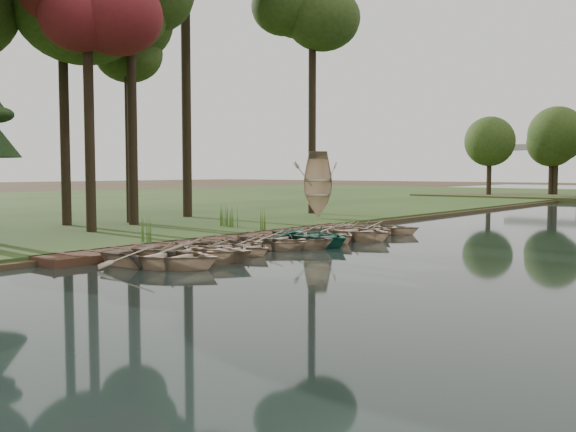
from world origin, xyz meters
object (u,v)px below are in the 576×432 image
Objects in this scene: boardwalk at (229,241)px; rowboat_2 at (213,246)px; rowboat_1 at (194,249)px; rowboat_0 at (162,254)px; stored_rowboat at (317,211)px.

rowboat_2 is at bearing -52.43° from boardwalk.
rowboat_1 is at bearing -57.93° from boardwalk.
rowboat_1 is (-0.12, 1.38, 0.00)m from rowboat_0.
rowboat_0 is 1.04× the size of stored_rowboat.
boardwalk is 4.22× the size of rowboat_2.
rowboat_2 is (-0.26, 2.37, -0.00)m from rowboat_0.
rowboat_0 is at bearing -127.99° from stored_rowboat.
rowboat_1 is (2.73, -4.36, 0.30)m from boardwalk.
stored_rowboat is (-6.30, 16.16, 0.24)m from rowboat_0.
rowboat_2 is (-0.14, 0.99, -0.01)m from rowboat_1.
stored_rowboat is at bearing 108.33° from boardwalk.
rowboat_0 reaches higher than rowboat_2.
stored_rowboat is (-6.04, 13.79, 0.24)m from rowboat_2.
rowboat_2 is at bearing -125.64° from stored_rowboat.
rowboat_2 is 1.03× the size of stored_rowboat.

